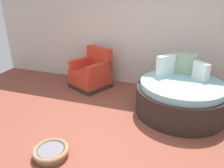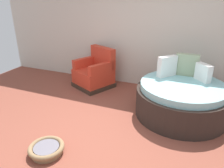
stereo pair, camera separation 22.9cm
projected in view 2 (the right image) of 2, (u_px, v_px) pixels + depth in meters
The scene contains 5 objects.
ground_plane at pixel (104, 140), 3.35m from camera, with size 8.00×8.00×0.02m, color brown.
back_wall at pixel (147, 27), 4.88m from camera, with size 8.00×0.12×2.82m, color beige.
round_daybed at pixel (181, 99), 3.94m from camera, with size 1.65×1.65×1.06m.
red_armchair at pixel (95, 73), 5.20m from camera, with size 1.07×1.07×0.94m.
pet_basket at pixel (47, 149), 3.04m from camera, with size 0.51×0.51×0.13m.
Camera 2 is at (1.16, -2.49, 2.10)m, focal length 34.14 mm.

